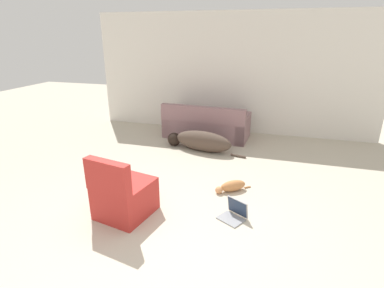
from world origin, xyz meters
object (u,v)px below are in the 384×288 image
Objects in this scene: cat at (232,186)px; side_chair at (123,195)px; couch at (206,126)px; laptop_open at (235,212)px; dog at (200,141)px.

cat is 0.60× the size of side_chair.
cat is at bearing 115.46° from couch.
dog is at bearing 144.86° from laptop_open.
dog is (0.08, -0.85, -0.07)m from couch.
couch is at bearing -73.99° from dog.
couch is 0.86m from dog.
couch reaches higher than cat.
side_chair is at bearing 3.07° from cat.
cat is 0.70m from laptop_open.
laptop_open is at bearing 113.34° from couch.
couch is at bearing -104.03° from cat.
dog is 3.31× the size of cat.
laptop_open is (1.12, -3.06, -0.19)m from couch.
dog is 2.44m from laptop_open.
dog is at bearing 98.46° from couch.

